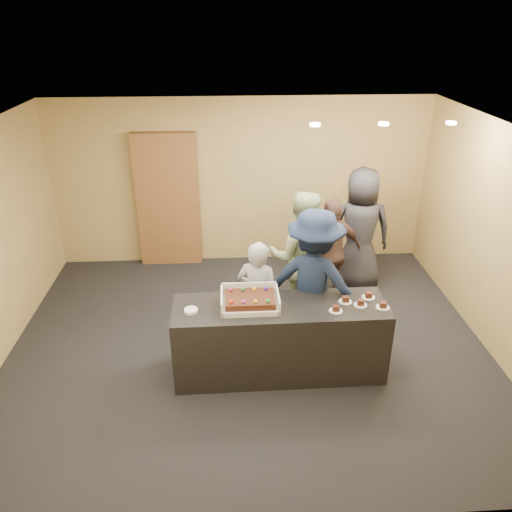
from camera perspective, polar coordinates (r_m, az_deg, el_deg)
The scene contains 17 objects.
room at distance 5.81m, azimuth -0.91°, elevation 0.81°, with size 6.04×6.00×2.70m.
serving_counter at distance 5.82m, azimuth 2.72°, elevation -9.47°, with size 2.40×0.70×0.90m, color black.
storage_cabinet at distance 8.19m, azimuth -10.04°, elevation 6.23°, with size 1.00×0.15×2.19m, color brown.
cake_box at distance 5.54m, azimuth -0.71°, elevation -5.31°, with size 0.64×0.44×0.19m.
sheet_cake at distance 5.49m, azimuth -0.70°, elevation -4.97°, with size 0.54×0.37×0.11m.
plate_stack at distance 5.49m, azimuth -7.44°, elevation -6.20°, with size 0.15×0.15×0.04m, color white.
slice_a at distance 5.53m, azimuth 9.12°, elevation -6.03°, with size 0.15×0.15×0.07m.
slice_b at distance 5.71m, azimuth 10.18°, elevation -4.98°, with size 0.15×0.15×0.07m.
slice_c at distance 5.68m, azimuth 11.85°, elevation -5.33°, with size 0.15×0.15×0.07m.
slice_d at distance 5.84m, azimuth 12.73°, elevation -4.47°, with size 0.15×0.15×0.07m.
slice_e at distance 5.69m, azimuth 14.30°, elevation -5.53°, with size 0.15×0.15×0.07m.
person_server_grey at distance 6.02m, azimuth 0.23°, elevation -4.81°, with size 0.54×0.35×1.48m, color #949499.
person_sage_man at distance 6.65m, azimuth 5.13°, elevation -0.06°, with size 0.88×0.69×1.82m, color #96A77A.
person_navy_man at distance 6.00m, azimuth 6.60°, elevation -3.06°, with size 1.20×0.69×1.85m, color #141F39.
person_brown_extra at distance 7.05m, azimuth 8.58°, elevation 0.36°, with size 0.94×0.39×1.60m, color #51372F.
person_dark_suit at distance 7.48m, azimuth 11.75°, elevation 2.86°, with size 0.92×0.60×1.89m, color #26252A.
ceiling_spotlights at distance 6.13m, azimuth 14.38°, elevation 14.43°, with size 1.72×0.12×0.03m.
Camera 1 is at (-0.22, -5.24, 3.84)m, focal length 35.00 mm.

